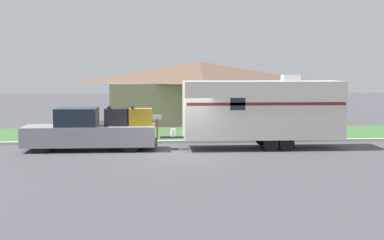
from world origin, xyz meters
The scene contains 7 objects.
ground_plane centered at (0.00, 0.00, 0.00)m, with size 120.00×120.00×0.00m, color #47474C.
curb_strip centered at (0.00, 3.75, 0.07)m, with size 80.00×0.30×0.14m.
lawn_strip centered at (0.00, 7.40, 0.01)m, with size 80.00×7.00×0.03m.
house_across_street centered at (1.76, 15.00, 2.26)m, with size 13.19×7.59×4.37m.
pickup_truck centered at (-4.39, 1.58, 0.92)m, with size 6.24×1.91×2.08m.
travel_trailer centered at (3.75, 1.58, 1.88)m, with size 8.67×2.25×3.53m.
mailbox centered at (-1.28, 4.55, 1.06)m, with size 0.48×0.20×1.39m.
Camera 1 is at (-1.38, -23.64, 3.84)m, focal length 50.00 mm.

